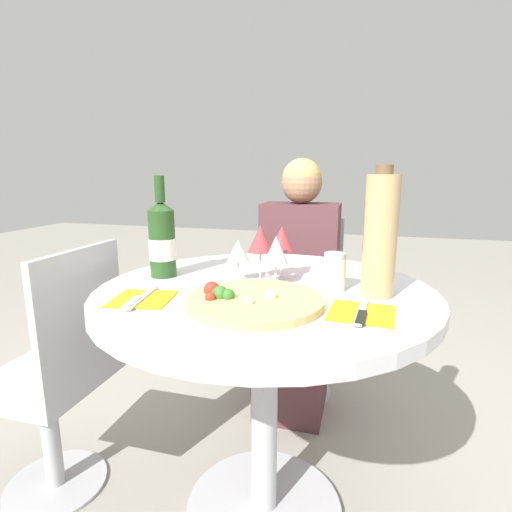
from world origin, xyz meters
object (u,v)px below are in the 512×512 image
at_px(dining_table, 265,338).
at_px(seated_diner, 296,298).
at_px(tall_carafe, 380,236).
at_px(wine_bottle, 162,239).
at_px(chair_behind_diner, 301,308).
at_px(pizza_large, 251,300).
at_px(chair_empty_side, 59,381).

xyz_separation_m(dining_table, seated_diner, (-0.02, 0.68, -0.09)).
bearing_deg(tall_carafe, wine_bottle, 177.30).
relative_size(chair_behind_diner, tall_carafe, 2.50).
height_order(seated_diner, wine_bottle, seated_diner).
height_order(pizza_large, tall_carafe, tall_carafe).
bearing_deg(chair_behind_diner, dining_table, 91.44).
bearing_deg(seated_diner, pizza_large, 91.75).
bearing_deg(pizza_large, chair_empty_side, 174.83).
xyz_separation_m(chair_empty_side, wine_bottle, (0.33, 0.13, 0.46)).
relative_size(chair_behind_diner, seated_diner, 0.75).
relative_size(chair_behind_diner, chair_empty_side, 1.00).
distance_m(chair_empty_side, wine_bottle, 0.58).
bearing_deg(tall_carafe, chair_empty_side, -173.96).
distance_m(seated_diner, tall_carafe, 0.85).
bearing_deg(seated_diner, tall_carafe, 116.29).
xyz_separation_m(seated_diner, pizza_large, (0.03, -0.83, 0.26)).
bearing_deg(seated_diner, chair_behind_diner, -90.00).
bearing_deg(dining_table, wine_bottle, 173.64).
bearing_deg(wine_bottle, dining_table, -6.36).
bearing_deg(pizza_large, seated_diner, 91.75).
xyz_separation_m(chair_behind_diner, seated_diner, (-0.00, -0.14, 0.10)).
height_order(chair_behind_diner, tall_carafe, tall_carafe).
height_order(dining_table, chair_behind_diner, chair_behind_diner).
height_order(chair_empty_side, pizza_large, chair_empty_side).
bearing_deg(pizza_large, tall_carafe, 28.46).
bearing_deg(pizza_large, wine_bottle, 150.73).
distance_m(chair_behind_diner, seated_diner, 0.17).
bearing_deg(chair_behind_diner, wine_bottle, 67.27).
xyz_separation_m(seated_diner, wine_bottle, (-0.32, -0.64, 0.36)).
relative_size(seated_diner, tall_carafe, 3.32).
bearing_deg(chair_behind_diner, pizza_large, 91.50).
xyz_separation_m(dining_table, wine_bottle, (-0.35, 0.04, 0.28)).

